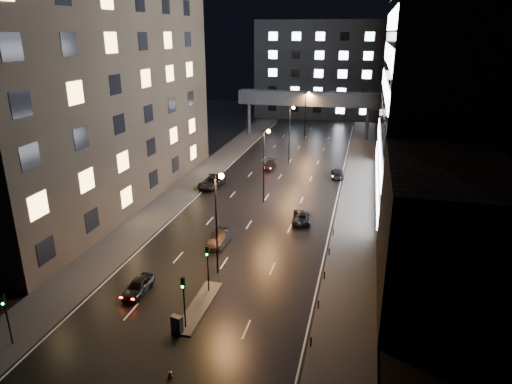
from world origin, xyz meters
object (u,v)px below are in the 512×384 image
(car_away_a, at_px, (138,286))
(car_away_d, at_px, (270,165))
(car_away_b, at_px, (220,238))
(car_away_c, at_px, (212,182))
(car_toward_a, at_px, (302,216))
(car_toward_b, at_px, (337,173))
(utility_cabinet, at_px, (177,324))

(car_away_a, distance_m, car_away_d, 41.22)
(car_away_b, height_order, car_away_c, car_away_c)
(car_toward_a, relative_size, car_toward_b, 1.02)
(car_away_b, relative_size, utility_cabinet, 3.43)
(utility_cabinet, bearing_deg, car_away_c, 119.52)
(car_away_a, height_order, car_away_b, car_away_b)
(car_away_b, relative_size, car_toward_a, 0.96)
(car_away_d, distance_m, car_toward_b, 11.74)
(car_away_b, height_order, utility_cabinet, car_away_b)
(car_away_c, relative_size, car_toward_b, 1.22)
(car_toward_a, xyz_separation_m, car_toward_b, (2.91, 19.35, 0.01))
(car_away_b, bearing_deg, car_toward_b, 70.10)
(car_away_d, xyz_separation_m, car_toward_b, (11.56, -2.07, 0.04))
(car_away_c, distance_m, car_toward_a, 18.00)
(car_away_a, xyz_separation_m, car_away_d, (3.18, 41.10, -0.04))
(car_away_b, xyz_separation_m, car_away_c, (-7.26, 18.22, 0.04))
(car_away_c, xyz_separation_m, car_toward_b, (18.00, 9.54, -0.11))
(car_away_c, bearing_deg, car_away_d, 67.30)
(car_away_a, relative_size, car_toward_b, 0.86)
(car_away_d, bearing_deg, car_toward_a, -68.89)
(car_toward_a, height_order, car_toward_b, car_toward_b)
(car_toward_b, xyz_separation_m, utility_cabinet, (-9.10, -43.59, 0.14))
(car_away_c, height_order, car_away_d, car_away_c)
(car_toward_b, height_order, utility_cabinet, utility_cabinet)
(car_away_c, relative_size, utility_cabinet, 4.26)
(car_away_b, height_order, car_away_d, car_away_b)
(car_away_c, xyz_separation_m, car_toward_a, (15.09, -9.81, -0.13))
(car_away_c, distance_m, car_away_d, 13.27)
(car_away_b, distance_m, car_away_d, 29.83)
(car_away_b, distance_m, utility_cabinet, 15.91)
(car_away_d, bearing_deg, car_away_b, -89.31)
(car_away_b, relative_size, car_away_d, 1.04)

